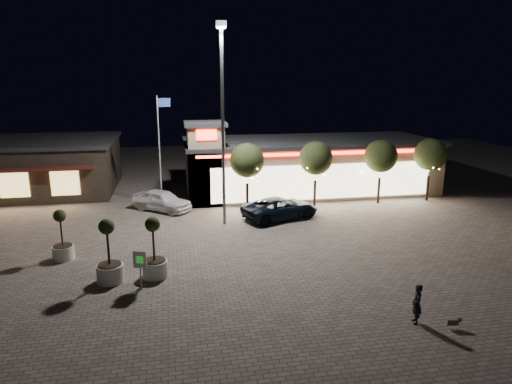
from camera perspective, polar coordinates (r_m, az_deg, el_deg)
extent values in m
plane|color=slate|center=(21.94, -6.73, -10.55)|extent=(90.00, 90.00, 0.00)
cube|color=tan|center=(38.31, 6.54, 3.17)|extent=(20.00, 8.00, 4.00)
cube|color=#262628|center=(37.97, 6.63, 6.35)|extent=(20.40, 8.40, 0.30)
cube|color=#FFEFBF|center=(34.62, 8.48, 1.29)|extent=(17.00, 0.12, 2.60)
cube|color=#FF2814|center=(34.19, 8.62, 4.80)|extent=(19.00, 0.10, 0.18)
cube|color=tan|center=(33.91, -6.27, 3.34)|extent=(2.60, 2.60, 5.80)
cube|color=#262628|center=(33.50, -6.41, 8.47)|extent=(3.00, 3.00, 0.30)
cube|color=#FF2814|center=(32.23, -6.19, 7.11)|extent=(1.40, 0.10, 0.70)
cube|color=#382D23|center=(42.56, -28.02, 2.69)|extent=(16.00, 10.00, 4.00)
cube|color=#262628|center=(42.26, -28.35, 5.55)|extent=(16.40, 10.40, 0.30)
cube|color=#E8C368|center=(37.45, -27.98, 0.75)|extent=(2.00, 0.12, 1.80)
cube|color=#E8C368|center=(36.54, -22.74, 1.01)|extent=(2.00, 0.12, 1.80)
cylinder|color=gray|center=(28.31, -4.16, 7.66)|extent=(0.20, 0.20, 12.00)
cube|color=gray|center=(28.33, -4.39, 20.23)|extent=(0.60, 0.40, 0.35)
cube|color=white|center=(28.31, -4.38, 19.83)|extent=(0.45, 0.30, 0.08)
cylinder|color=white|center=(33.36, -11.96, 4.86)|extent=(0.10, 0.10, 8.00)
cube|color=#294499|center=(33.00, -11.47, 10.91)|extent=(0.90, 0.04, 0.60)
cylinder|color=#332319|center=(32.41, -1.10, -0.58)|extent=(0.20, 0.20, 1.92)
sphere|color=#2D3819|center=(31.86, -1.12, 3.98)|extent=(2.42, 2.42, 2.42)
cylinder|color=#332319|center=(33.57, 7.35, -0.18)|extent=(0.20, 0.20, 1.92)
sphere|color=#2D3819|center=(33.04, 7.48, 4.22)|extent=(2.42, 2.42, 2.42)
cylinder|color=#332319|center=(35.41, 15.07, 0.18)|extent=(0.20, 0.20, 1.92)
sphere|color=#2D3819|center=(34.91, 15.34, 4.35)|extent=(2.42, 2.42, 2.42)
cylinder|color=#332319|center=(37.30, 20.63, 0.44)|extent=(0.20, 0.20, 1.92)
sphere|color=#2D3819|center=(36.82, 20.97, 4.40)|extent=(2.42, 2.42, 2.42)
imported|color=black|center=(30.45, 3.09, -2.00)|extent=(5.72, 3.98, 1.45)
imported|color=silver|center=(32.92, -11.69, -1.02)|extent=(4.57, 4.13, 1.51)
imported|color=black|center=(18.75, 19.45, -13.08)|extent=(0.51, 0.64, 1.56)
cube|color=#59514C|center=(19.08, 23.32, -14.69)|extent=(0.44, 0.23, 0.22)
sphere|color=#59514C|center=(19.14, 24.03, -14.36)|extent=(0.20, 0.20, 0.20)
cylinder|color=silver|center=(25.70, -22.92, -7.00)|extent=(1.09, 1.09, 0.73)
cylinder|color=black|center=(25.57, -23.00, -6.20)|extent=(0.94, 0.94, 0.05)
cylinder|color=#332319|center=(25.31, -23.18, -4.40)|extent=(0.09, 0.09, 1.63)
sphere|color=#2D3819|center=(25.10, -23.34, -2.73)|extent=(0.63, 0.63, 0.63)
cylinder|color=silver|center=(22.24, -17.75, -9.64)|extent=(1.23, 1.23, 0.82)
cylinder|color=black|center=(22.08, -17.83, -8.62)|extent=(1.06, 1.06, 0.06)
cylinder|color=#332319|center=(21.74, -18.02, -6.30)|extent=(0.10, 0.10, 1.84)
sphere|color=#2D3819|center=(21.47, -18.19, -4.12)|extent=(0.72, 0.72, 0.72)
cylinder|color=silver|center=(22.22, -12.52, -9.35)|extent=(1.20, 1.20, 0.80)
cylinder|color=black|center=(22.06, -12.57, -8.35)|extent=(1.04, 1.04, 0.06)
cylinder|color=#332319|center=(21.73, -12.70, -6.08)|extent=(0.10, 0.10, 1.79)
sphere|color=#2D3819|center=(21.46, -12.82, -3.95)|extent=(0.70, 0.70, 0.70)
cylinder|color=gray|center=(21.04, -14.19, -10.37)|extent=(0.07, 0.07, 1.09)
cube|color=white|center=(20.70, -14.34, -8.18)|extent=(0.58, 0.23, 0.77)
cube|color=#18941E|center=(20.67, -14.34, -8.22)|extent=(0.31, 0.11, 0.32)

